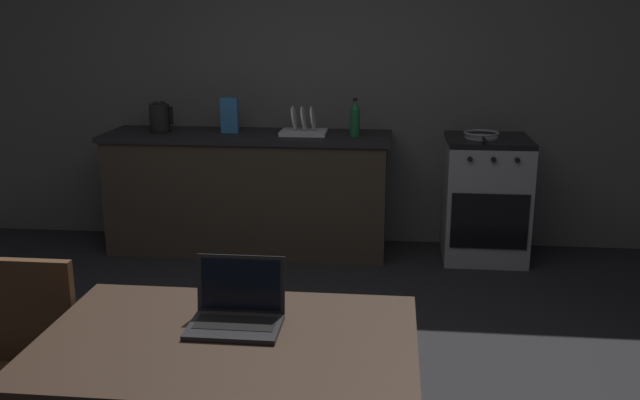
% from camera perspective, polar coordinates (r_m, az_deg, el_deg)
% --- Properties ---
extents(back_wall, '(6.40, 0.10, 2.82)m').
position_cam_1_polar(back_wall, '(5.51, 3.23, 11.02)').
color(back_wall, '#555452').
rests_on(back_wall, ground_plane).
extents(kitchen_counter, '(2.16, 0.64, 0.91)m').
position_cam_1_polar(kitchen_counter, '(5.42, -5.81, 0.68)').
color(kitchen_counter, '#382D23').
rests_on(kitchen_counter, ground_plane).
extents(stove_oven, '(0.60, 0.62, 0.91)m').
position_cam_1_polar(stove_oven, '(5.36, 13.26, 0.14)').
color(stove_oven, gray).
rests_on(stove_oven, ground_plane).
extents(dining_table, '(1.28, 0.85, 0.72)m').
position_cam_1_polar(dining_table, '(2.47, -7.48, -12.42)').
color(dining_table, '#332319').
rests_on(dining_table, ground_plane).
extents(chair, '(0.40, 0.40, 0.88)m').
position_cam_1_polar(chair, '(2.96, -23.31, -12.00)').
color(chair, '#4C331E').
rests_on(chair, ground_plane).
extents(laptop, '(0.32, 0.25, 0.23)m').
position_cam_1_polar(laptop, '(2.51, -6.79, -9.07)').
color(laptop, '#232326').
rests_on(laptop, dining_table).
extents(electric_kettle, '(0.18, 0.16, 0.23)m').
position_cam_1_polar(electric_kettle, '(5.49, -12.89, 6.54)').
color(electric_kettle, black).
rests_on(electric_kettle, kitchen_counter).
extents(bottle, '(0.07, 0.07, 0.28)m').
position_cam_1_polar(bottle, '(5.16, 2.86, 6.64)').
color(bottle, '#19592D').
rests_on(bottle, kitchen_counter).
extents(frying_pan, '(0.26, 0.43, 0.05)m').
position_cam_1_polar(frying_pan, '(5.23, 13.00, 5.19)').
color(frying_pan, gray).
rests_on(frying_pan, stove_oven).
extents(cereal_box, '(0.13, 0.05, 0.26)m').
position_cam_1_polar(cereal_box, '(5.36, -7.36, 6.84)').
color(cereal_box, '#3372B2').
rests_on(cereal_box, kitchen_counter).
extents(dish_rack, '(0.34, 0.26, 0.21)m').
position_cam_1_polar(dish_rack, '(5.25, -1.34, 5.86)').
color(dish_rack, silver).
rests_on(dish_rack, kitchen_counter).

